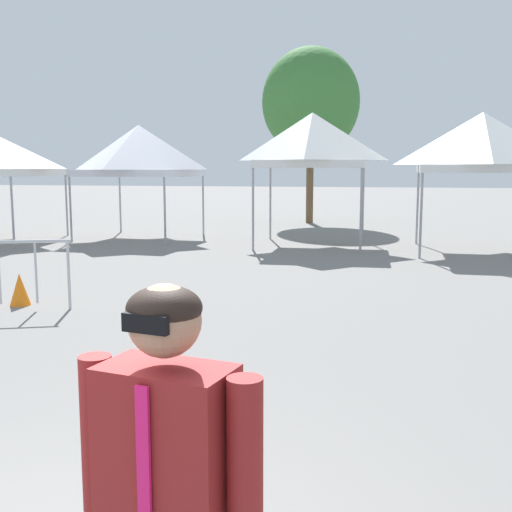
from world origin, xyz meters
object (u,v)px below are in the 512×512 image
object	(u,v)px
traffic_cone_lot_center	(20,289)
canopy_tent_behind_right	(139,151)
canopy_tent_far_right	(482,143)
tree_behind_tents_right	(311,102)
canopy_tent_behind_left	(312,140)

from	to	relation	value
traffic_cone_lot_center	canopy_tent_behind_right	bearing A→B (deg)	100.84
canopy_tent_behind_right	canopy_tent_far_right	distance (m)	9.74
tree_behind_tents_right	traffic_cone_lot_center	world-z (taller)	tree_behind_tents_right
canopy_tent_far_right	traffic_cone_lot_center	bearing A→B (deg)	-134.38
canopy_tent_behind_right	traffic_cone_lot_center	size ratio (longest dim) A/B	6.75
canopy_tent_behind_left	canopy_tent_far_right	size ratio (longest dim) A/B	1.03
canopy_tent_behind_right	tree_behind_tents_right	size ratio (longest dim) A/B	0.51
canopy_tent_behind_left	tree_behind_tents_right	distance (m)	7.44
canopy_tent_far_right	tree_behind_tents_right	distance (m)	9.53
canopy_tent_behind_right	tree_behind_tents_right	bearing A→B (deg)	55.58
canopy_tent_far_right	canopy_tent_behind_left	bearing A→B (deg)	172.68
canopy_tent_far_right	traffic_cone_lot_center	xyz separation A→B (m)	(-7.87, -8.04, -2.51)
canopy_tent_behind_right	tree_behind_tents_right	distance (m)	8.04
tree_behind_tents_right	canopy_tent_behind_right	bearing A→B (deg)	-124.42
canopy_tent_far_right	tree_behind_tents_right	bearing A→B (deg)	124.19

